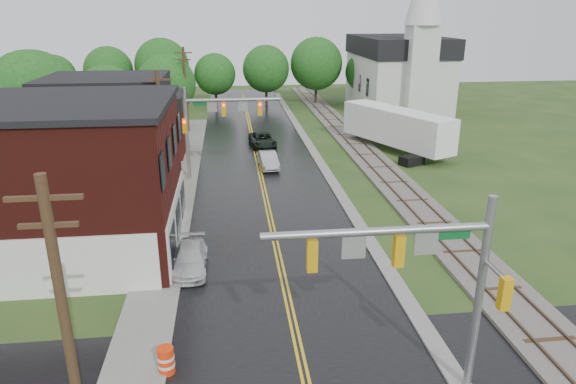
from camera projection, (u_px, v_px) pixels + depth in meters
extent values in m
cube|color=black|center=(259.00, 166.00, 43.73)|extent=(10.00, 90.00, 0.02)
cube|color=gray|center=(312.00, 150.00, 49.01)|extent=(0.80, 70.00, 0.12)
cube|color=gray|center=(180.00, 188.00, 38.37)|extent=(2.40, 50.00, 0.12)
cube|color=#48140F|center=(38.00, 183.00, 26.98)|extent=(14.00, 10.00, 8.00)
cube|color=silver|center=(177.00, 221.00, 28.59)|extent=(0.10, 9.50, 3.00)
cube|color=black|center=(24.00, 104.00, 25.59)|extent=(14.30, 10.30, 0.30)
cube|color=tan|center=(112.00, 145.00, 37.71)|extent=(8.00, 7.00, 6.40)
cube|color=#3F0F0C|center=(145.00, 131.00, 46.58)|extent=(7.00, 6.00, 4.40)
cube|color=silver|center=(396.00, 82.00, 68.15)|extent=(10.00, 16.00, 7.00)
cube|color=black|center=(399.00, 46.00, 66.58)|extent=(10.40, 16.40, 2.40)
cube|color=silver|center=(419.00, 74.00, 60.00)|extent=(3.20, 3.20, 11.00)
cube|color=#59544C|center=(359.00, 147.00, 49.48)|extent=(3.20, 80.00, 0.20)
cube|color=#4C3828|center=(352.00, 146.00, 49.35)|extent=(0.10, 80.00, 0.12)
cube|color=#4C3828|center=(366.00, 146.00, 49.51)|extent=(0.10, 80.00, 0.12)
cylinder|color=gray|center=(479.00, 298.00, 16.94)|extent=(0.28, 0.28, 7.20)
cylinder|color=gray|center=(377.00, 231.00, 15.67)|extent=(7.20, 0.26, 0.26)
cube|color=orange|center=(399.00, 251.00, 15.99)|extent=(0.32, 0.30, 1.05)
cube|color=orange|center=(312.00, 255.00, 15.69)|extent=(0.32, 0.30, 1.05)
cube|color=gray|center=(426.00, 244.00, 16.01)|extent=(0.75, 0.06, 0.75)
cube|color=gray|center=(354.00, 247.00, 15.76)|extent=(0.75, 0.06, 0.75)
cube|color=#0C5926|center=(449.00, 235.00, 16.01)|extent=(1.40, 0.04, 0.30)
cylinder|color=gray|center=(187.00, 135.00, 39.11)|extent=(0.28, 0.28, 7.20)
cylinder|color=gray|center=(233.00, 100.00, 38.63)|extent=(7.20, 0.26, 0.26)
cube|color=orange|center=(224.00, 109.00, 38.79)|extent=(0.32, 0.30, 1.05)
cube|color=orange|center=(260.00, 109.00, 39.09)|extent=(0.32, 0.30, 1.05)
cube|color=gray|center=(212.00, 107.00, 38.62)|extent=(0.75, 0.06, 0.75)
cube|color=gray|center=(243.00, 106.00, 38.88)|extent=(0.75, 0.06, 0.75)
cube|color=#0C5926|center=(202.00, 104.00, 38.46)|extent=(1.40, 0.04, 0.30)
sphere|color=#FF0C0C|center=(224.00, 105.00, 38.51)|extent=(0.20, 0.20, 0.20)
cylinder|color=#382616|center=(68.00, 338.00, 13.40)|extent=(0.28, 0.28, 9.00)
cube|color=#382616|center=(44.00, 198.00, 12.10)|extent=(1.80, 0.12, 0.12)
cube|color=#382616|center=(49.00, 225.00, 12.33)|extent=(1.40, 0.12, 0.12)
cylinder|color=#382616|center=(163.00, 139.00, 33.99)|extent=(0.28, 0.28, 9.00)
cube|color=#382616|center=(158.00, 80.00, 32.69)|extent=(1.80, 0.12, 0.12)
cube|color=#382616|center=(158.00, 91.00, 32.92)|extent=(1.40, 0.12, 0.12)
cylinder|color=#382616|center=(186.00, 91.00, 54.58)|extent=(0.28, 0.28, 9.00)
cube|color=#382616|center=(183.00, 53.00, 53.28)|extent=(1.80, 0.12, 0.12)
cube|color=#382616|center=(184.00, 60.00, 53.51)|extent=(1.40, 0.12, 0.12)
cylinder|color=black|center=(43.00, 147.00, 43.06)|extent=(0.36, 0.36, 3.42)
sphere|color=#144618|center=(35.00, 97.00, 41.66)|extent=(7.60, 7.60, 7.60)
sphere|color=#144618|center=(42.00, 106.00, 41.57)|extent=(5.32, 5.32, 5.32)
cylinder|color=black|center=(112.00, 130.00, 51.10)|extent=(0.36, 0.36, 2.70)
sphere|color=#144618|center=(108.00, 96.00, 50.00)|extent=(6.00, 6.00, 6.00)
sphere|color=#144618|center=(114.00, 102.00, 49.87)|extent=(4.20, 4.20, 4.20)
cylinder|color=black|center=(169.00, 116.00, 57.24)|extent=(0.36, 0.36, 2.88)
sphere|color=#144618|center=(166.00, 84.00, 56.06)|extent=(6.40, 6.40, 6.40)
sphere|color=#144618|center=(172.00, 90.00, 55.94)|extent=(4.48, 4.48, 4.48)
imported|color=black|center=(262.00, 140.00, 49.75)|extent=(2.65, 5.04, 1.35)
imported|color=#ADADB2|center=(268.00, 160.00, 43.16)|extent=(1.68, 4.08, 1.32)
imported|color=silver|center=(190.00, 259.00, 26.18)|extent=(1.69, 4.14, 1.20)
cube|color=black|center=(412.00, 160.00, 44.06)|extent=(2.35, 1.94, 0.80)
cylinder|color=gray|center=(385.00, 139.00, 51.37)|extent=(0.16, 0.16, 0.80)
cube|color=white|center=(396.00, 126.00, 47.79)|extent=(7.66, 12.49, 3.12)
cylinder|color=red|center=(166.00, 361.00, 18.67)|extent=(0.77, 0.77, 1.07)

